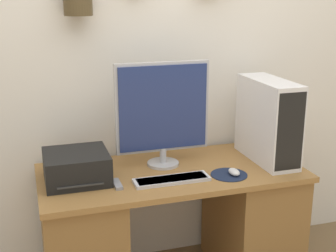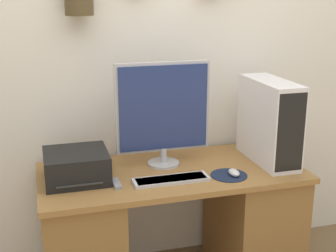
{
  "view_description": "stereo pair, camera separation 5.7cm",
  "coord_description": "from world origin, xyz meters",
  "views": [
    {
      "loc": [
        -0.72,
        -1.92,
        1.65
      ],
      "look_at": [
        -0.02,
        0.33,
        0.96
      ],
      "focal_mm": 50.0,
      "sensor_mm": 36.0,
      "label": 1
    },
    {
      "loc": [
        -0.67,
        -1.94,
        1.65
      ],
      "look_at": [
        -0.02,
        0.33,
        0.96
      ],
      "focal_mm": 50.0,
      "sensor_mm": 36.0,
      "label": 2
    }
  ],
  "objects": [
    {
      "name": "printer",
      "position": [
        -0.51,
        0.34,
        0.78
      ],
      "size": [
        0.32,
        0.31,
        0.15
      ],
      "color": "black",
      "rests_on": "desk"
    },
    {
      "name": "keyboard",
      "position": [
        -0.05,
        0.18,
        0.72
      ],
      "size": [
        0.39,
        0.11,
        0.02
      ],
      "color": "silver",
      "rests_on": "desk"
    },
    {
      "name": "wall_back",
      "position": [
        -0.01,
        0.7,
        1.37
      ],
      "size": [
        6.4,
        0.2,
        2.7
      ],
      "color": "white",
      "rests_on": "ground_plane"
    },
    {
      "name": "computer_tower",
      "position": [
        0.57,
        0.32,
        0.94
      ],
      "size": [
        0.17,
        0.47,
        0.47
      ],
      "color": "white",
      "rests_on": "desk"
    },
    {
      "name": "mouse",
      "position": [
        0.29,
        0.16,
        0.73
      ],
      "size": [
        0.05,
        0.09,
        0.03
      ],
      "color": "silver",
      "rests_on": "mousepad"
    },
    {
      "name": "mousepad",
      "position": [
        0.27,
        0.17,
        0.71
      ],
      "size": [
        0.19,
        0.19,
        0.0
      ],
      "color": "#19233D",
      "rests_on": "desk"
    },
    {
      "name": "remote_control",
      "position": [
        -0.32,
        0.21,
        0.71
      ],
      "size": [
        0.04,
        0.13,
        0.02
      ],
      "color": "gray",
      "rests_on": "desk"
    },
    {
      "name": "desk",
      "position": [
        0.0,
        0.33,
        0.37
      ],
      "size": [
        1.42,
        0.65,
        0.71
      ],
      "color": "olive",
      "rests_on": "ground_plane"
    },
    {
      "name": "monitor",
      "position": [
        -0.02,
        0.42,
        1.02
      ],
      "size": [
        0.52,
        0.18,
        0.58
      ],
      "color": "#B7B7BC",
      "rests_on": "desk"
    }
  ]
}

